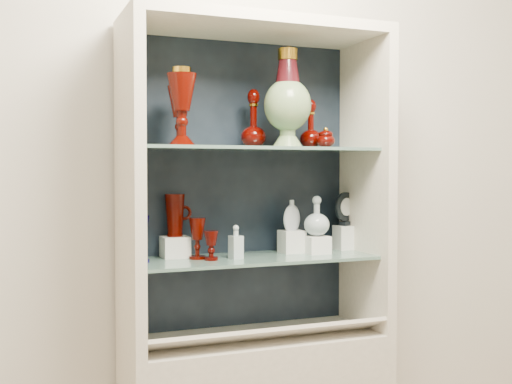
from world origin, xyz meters
name	(u,v)px	position (x,y,z in m)	size (l,w,h in m)	color
wall_back	(236,166)	(0.00, 1.75, 1.40)	(3.50, 0.02, 2.80)	silver
cabinet_back_panel	(239,184)	(0.00, 1.72, 1.32)	(0.98, 0.02, 1.15)	black
cabinet_side_left	(129,187)	(-0.48, 1.53, 1.32)	(0.04, 0.40, 1.15)	beige
cabinet_side_right	(365,184)	(0.48, 1.53, 1.32)	(0.04, 0.40, 1.15)	beige
cabinet_top_cap	(256,28)	(0.00, 1.53, 1.92)	(1.00, 0.40, 0.04)	beige
shelf_lower	(254,258)	(0.00, 1.55, 1.04)	(0.92, 0.34, 0.01)	slate
shelf_upper	(254,149)	(0.00, 1.55, 1.46)	(0.92, 0.34, 0.01)	slate
label_ledge	(267,335)	(0.00, 1.42, 0.78)	(0.92, 0.18, 0.01)	beige
label_card_0	(348,322)	(0.34, 1.42, 0.80)	(0.10, 0.07, 0.00)	white
label_card_1	(201,337)	(-0.25, 1.42, 0.80)	(0.10, 0.07, 0.00)	white
pedestal_lamp_left	(180,114)	(-0.29, 1.55, 1.59)	(0.09, 0.09, 0.24)	#400600
pedestal_lamp_right	(182,106)	(-0.31, 1.45, 1.61)	(0.10, 0.10, 0.27)	#400600
enamel_urn	(288,98)	(0.12, 1.50, 1.66)	(0.18, 0.18, 0.37)	#0B4B20
ruby_decanter_a	(254,115)	(0.02, 1.60, 1.60)	(0.10, 0.10, 0.26)	#400400
ruby_decanter_b	(311,123)	(0.25, 1.57, 1.57)	(0.09, 0.09, 0.21)	#400400
lidded_bowl	(326,137)	(0.28, 1.49, 1.51)	(0.07, 0.07, 0.08)	#400400
cobalt_goblet	(139,239)	(-0.44, 1.56, 1.13)	(0.07, 0.07, 0.17)	#090441
ruby_goblet_tall	(197,238)	(-0.22, 1.57, 1.13)	(0.06, 0.06, 0.15)	#400600
ruby_goblet_small	(211,246)	(-0.18, 1.52, 1.10)	(0.06, 0.06, 0.11)	#400400
riser_ruby_pitcher	(175,247)	(-0.29, 1.65, 1.09)	(0.10, 0.10, 0.08)	silver
ruby_pitcher	(175,215)	(-0.29, 1.65, 1.21)	(0.12, 0.08, 0.16)	#400600
clear_square_bottle	(236,242)	(-0.08, 1.53, 1.11)	(0.04, 0.04, 0.13)	#A0B2B6
riser_flat_flask	(292,242)	(0.19, 1.61, 1.09)	(0.09, 0.09, 0.09)	silver
flat_flask	(292,215)	(0.19, 1.61, 1.20)	(0.09, 0.04, 0.13)	silver
riser_clear_round_decanter	(317,245)	(0.27, 1.55, 1.08)	(0.09, 0.09, 0.07)	silver
clear_round_decanter	(317,217)	(0.27, 1.55, 1.20)	(0.10, 0.10, 0.15)	#A0B2B6
riser_cameo_medallion	(345,237)	(0.44, 1.62, 1.10)	(0.08, 0.08, 0.10)	silver
cameo_medallion	(345,208)	(0.44, 1.62, 1.22)	(0.12, 0.04, 0.15)	black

